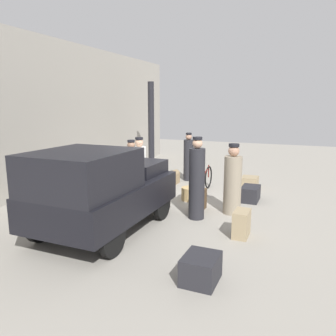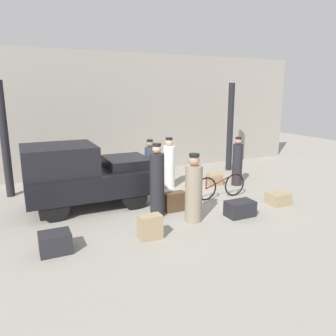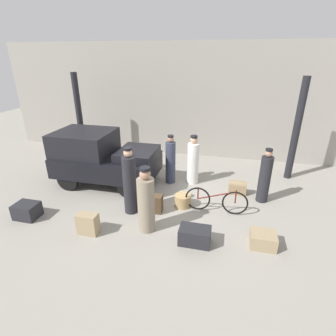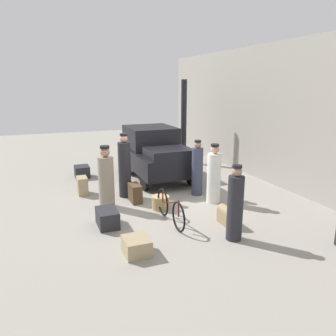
{
  "view_description": "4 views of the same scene",
  "coord_description": "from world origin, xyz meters",
  "px_view_note": "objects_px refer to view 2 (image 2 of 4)",
  "views": [
    {
      "loc": [
        -7.42,
        -3.06,
        2.56
      ],
      "look_at": [
        0.2,
        0.2,
        0.95
      ],
      "focal_mm": 35.0,
      "sensor_mm": 36.0,
      "label": 1
    },
    {
      "loc": [
        -3.68,
        -8.06,
        3.1
      ],
      "look_at": [
        0.2,
        0.2,
        0.95
      ],
      "focal_mm": 35.0,
      "sensor_mm": 36.0,
      "label": 2
    },
    {
      "loc": [
        1.86,
        -6.62,
        3.99
      ],
      "look_at": [
        0.2,
        0.2,
        0.95
      ],
      "focal_mm": 28.0,
      "sensor_mm": 36.0,
      "label": 3
    },
    {
      "loc": [
        8.41,
        -3.01,
        3.2
      ],
      "look_at": [
        0.2,
        0.2,
        0.95
      ],
      "focal_mm": 35.0,
      "sensor_mm": 36.0,
      "label": 4
    }
  ],
  "objects_px": {
    "truck": "(82,174)",
    "porter_with_bicycle": "(150,168)",
    "trunk_umber_medium": "(240,209)",
    "suitcase_black_upright": "(150,227)",
    "porter_lifting_near_truck": "(194,191)",
    "porter_standing_middle": "(169,165)",
    "bicycle": "(221,186)",
    "trunk_wicker_pale": "(55,243)",
    "suitcase_tan_flat": "(175,202)",
    "trunk_barrel_dark": "(215,179)",
    "conductor_in_dark_uniform": "(237,163)",
    "suitcase_small_leather": "(278,199)",
    "porter_carrying_trunk": "(157,183)",
    "wicker_basket": "(191,195)"
  },
  "relations": [
    {
      "from": "porter_with_bicycle",
      "to": "porter_standing_middle",
      "type": "xyz_separation_m",
      "value": [
        0.73,
        0.15,
        -0.01
      ]
    },
    {
      "from": "truck",
      "to": "suitcase_black_upright",
      "type": "relative_size",
      "value": 6.25
    },
    {
      "from": "truck",
      "to": "porter_lifting_near_truck",
      "type": "bearing_deg",
      "value": -44.23
    },
    {
      "from": "truck",
      "to": "bicycle",
      "type": "xyz_separation_m",
      "value": [
        3.82,
        -0.97,
        -0.58
      ]
    },
    {
      "from": "wicker_basket",
      "to": "porter_with_bicycle",
      "type": "height_order",
      "value": "porter_with_bicycle"
    },
    {
      "from": "bicycle",
      "to": "porter_carrying_trunk",
      "type": "relative_size",
      "value": 0.91
    },
    {
      "from": "wicker_basket",
      "to": "porter_standing_middle",
      "type": "xyz_separation_m",
      "value": [
        0.04,
        1.56,
        0.58
      ]
    },
    {
      "from": "bicycle",
      "to": "trunk_umber_medium",
      "type": "xyz_separation_m",
      "value": [
        -0.37,
        -1.43,
        -0.16
      ]
    },
    {
      "from": "conductor_in_dark_uniform",
      "to": "wicker_basket",
      "type": "bearing_deg",
      "value": -159.19
    },
    {
      "from": "truck",
      "to": "suitcase_small_leather",
      "type": "xyz_separation_m",
      "value": [
        4.96,
        -2.13,
        -0.77
      ]
    },
    {
      "from": "porter_carrying_trunk",
      "to": "trunk_barrel_dark",
      "type": "distance_m",
      "value": 3.39
    },
    {
      "from": "truck",
      "to": "porter_lifting_near_truck",
      "type": "xyz_separation_m",
      "value": [
        2.22,
        -2.16,
        -0.17
      ]
    },
    {
      "from": "trunk_umber_medium",
      "to": "trunk_wicker_pale",
      "type": "bearing_deg",
      "value": -179.74
    },
    {
      "from": "porter_lifting_near_truck",
      "to": "suitcase_black_upright",
      "type": "distance_m",
      "value": 1.5
    },
    {
      "from": "wicker_basket",
      "to": "suitcase_black_upright",
      "type": "height_order",
      "value": "suitcase_black_upright"
    },
    {
      "from": "conductor_in_dark_uniform",
      "to": "suitcase_tan_flat",
      "type": "relative_size",
      "value": 2.89
    },
    {
      "from": "porter_standing_middle",
      "to": "suitcase_small_leather",
      "type": "bearing_deg",
      "value": -54.04
    },
    {
      "from": "porter_lifting_near_truck",
      "to": "suitcase_black_upright",
      "type": "relative_size",
      "value": 3.17
    },
    {
      "from": "truck",
      "to": "porter_with_bicycle",
      "type": "xyz_separation_m",
      "value": [
        2.19,
        0.53,
        -0.17
      ]
    },
    {
      "from": "porter_carrying_trunk",
      "to": "porter_standing_middle",
      "type": "distance_m",
      "value": 2.57
    },
    {
      "from": "trunk_barrel_dark",
      "to": "suitcase_black_upright",
      "type": "xyz_separation_m",
      "value": [
        -3.5,
        -2.88,
        0.04
      ]
    },
    {
      "from": "porter_with_bicycle",
      "to": "wicker_basket",
      "type": "bearing_deg",
      "value": -63.84
    },
    {
      "from": "porter_carrying_trunk",
      "to": "suitcase_black_upright",
      "type": "bearing_deg",
      "value": -119.87
    },
    {
      "from": "porter_lifting_near_truck",
      "to": "suitcase_tan_flat",
      "type": "xyz_separation_m",
      "value": [
        -0.11,
        0.81,
        -0.5
      ]
    },
    {
      "from": "porter_standing_middle",
      "to": "trunk_wicker_pale",
      "type": "height_order",
      "value": "porter_standing_middle"
    },
    {
      "from": "truck",
      "to": "bicycle",
      "type": "height_order",
      "value": "truck"
    },
    {
      "from": "truck",
      "to": "suitcase_tan_flat",
      "type": "relative_size",
      "value": 5.85
    },
    {
      "from": "bicycle",
      "to": "truck",
      "type": "bearing_deg",
      "value": 165.69
    },
    {
      "from": "trunk_umber_medium",
      "to": "trunk_wicker_pale",
      "type": "distance_m",
      "value": 4.47
    },
    {
      "from": "conductor_in_dark_uniform",
      "to": "trunk_wicker_pale",
      "type": "bearing_deg",
      "value": -158.7
    },
    {
      "from": "wicker_basket",
      "to": "suitcase_tan_flat",
      "type": "distance_m",
      "value": 0.91
    },
    {
      "from": "bicycle",
      "to": "trunk_umber_medium",
      "type": "height_order",
      "value": "bicycle"
    },
    {
      "from": "trunk_umber_medium",
      "to": "suitcase_black_upright",
      "type": "bearing_deg",
      "value": -174.53
    },
    {
      "from": "wicker_basket",
      "to": "trunk_barrel_dark",
      "type": "bearing_deg",
      "value": 36.19
    },
    {
      "from": "porter_lifting_near_truck",
      "to": "trunk_barrel_dark",
      "type": "bearing_deg",
      "value": 47.79
    },
    {
      "from": "wicker_basket",
      "to": "conductor_in_dark_uniform",
      "type": "height_order",
      "value": "conductor_in_dark_uniform"
    },
    {
      "from": "truck",
      "to": "porter_standing_middle",
      "type": "height_order",
      "value": "truck"
    },
    {
      "from": "porter_lifting_near_truck",
      "to": "porter_standing_middle",
      "type": "height_order",
      "value": "porter_lifting_near_truck"
    },
    {
      "from": "bicycle",
      "to": "trunk_barrel_dark",
      "type": "height_order",
      "value": "bicycle"
    },
    {
      "from": "porter_lifting_near_truck",
      "to": "trunk_barrel_dark",
      "type": "distance_m",
      "value": 3.28
    },
    {
      "from": "porter_with_bicycle",
      "to": "suitcase_small_leather",
      "type": "distance_m",
      "value": 3.89
    },
    {
      "from": "trunk_barrel_dark",
      "to": "conductor_in_dark_uniform",
      "type": "bearing_deg",
      "value": -20.45
    },
    {
      "from": "suitcase_black_upright",
      "to": "trunk_umber_medium",
      "type": "bearing_deg",
      "value": 5.47
    },
    {
      "from": "truck",
      "to": "trunk_umber_medium",
      "type": "height_order",
      "value": "truck"
    },
    {
      "from": "bicycle",
      "to": "trunk_wicker_pale",
      "type": "height_order",
      "value": "bicycle"
    },
    {
      "from": "porter_with_bicycle",
      "to": "conductor_in_dark_uniform",
      "type": "bearing_deg",
      "value": -10.93
    },
    {
      "from": "suitcase_black_upright",
      "to": "porter_carrying_trunk",
      "type": "bearing_deg",
      "value": 60.13
    },
    {
      "from": "porter_with_bicycle",
      "to": "porter_standing_middle",
      "type": "height_order",
      "value": "same"
    },
    {
      "from": "porter_lifting_near_truck",
      "to": "suitcase_small_leather",
      "type": "bearing_deg",
      "value": 0.62
    },
    {
      "from": "porter_carrying_trunk",
      "to": "bicycle",
      "type": "bearing_deg",
      "value": 13.01
    }
  ]
}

